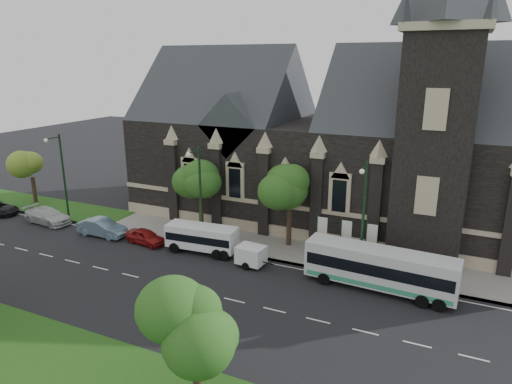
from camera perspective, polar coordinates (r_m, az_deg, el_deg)
The scene contains 19 objects.
ground at distance 33.48m, azimuth -7.42°, elevation -12.29°, with size 160.00×160.00×0.00m, color black.
sidewalk at distance 40.96m, azimuth -0.34°, elevation -6.51°, with size 80.00×5.00×0.15m, color gray.
museum at distance 45.49m, azimuth 10.57°, elevation 6.15°, with size 40.00×17.70×29.90m.
tree_park_east at distance 21.48m, azimuth -7.03°, elevation -15.61°, with size 3.40×3.40×6.28m.
tree_walk_right at distance 38.99m, azimuth 4.68°, elevation 1.17°, with size 4.08×4.08×7.80m.
tree_walk_left at distance 42.83m, azimuth -6.71°, elevation 2.37°, with size 3.91×3.91×7.64m.
tree_walk_far at distance 57.18m, azimuth -26.21°, elevation 3.16°, with size 3.40×3.40×6.28m.
street_lamp_near at distance 34.11m, azimuth 13.28°, elevation -2.68°, with size 0.36×1.88×9.00m.
street_lamp_mid at distance 39.11m, azimuth -7.17°, elevation 0.07°, with size 0.36×1.88×9.00m.
street_lamp_far at distance 49.27m, azimuth -23.21°, elevation 2.24°, with size 0.36×1.88×9.00m.
banner_flag_left at distance 37.60m, azimuth 8.07°, elevation -5.03°, with size 0.90×0.10×4.00m.
banner_flag_center at distance 37.13m, azimuth 11.03°, elevation -5.45°, with size 0.90×0.10×4.00m.
banner_flag_right at distance 36.76m, azimuth 14.07°, elevation -5.87°, with size 0.90×0.10×4.00m.
tour_coach at distance 33.85m, azimuth 15.28°, elevation -9.22°, with size 10.70×2.98×3.09m.
shuttle_bus at distance 39.20m, azimuth -6.79°, elevation -5.64°, with size 6.31×2.67×2.38m.
box_trailer at distance 36.58m, azimuth -0.63°, elevation -7.90°, with size 3.21×1.89×1.68m.
sedan at distance 45.08m, azimuth -18.76°, elevation -4.25°, with size 1.71×4.91×1.62m, color #6E8C9F.
car_far_red at distance 42.11m, azimuth -13.69°, elevation -5.47°, with size 1.60×3.98×1.35m, color maroon.
car_far_white at distance 50.55m, azimuth -24.72°, elevation -2.73°, with size 2.18×5.36×1.56m, color silver.
Camera 1 is at (16.07, -24.69, 15.90)m, focal length 31.84 mm.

